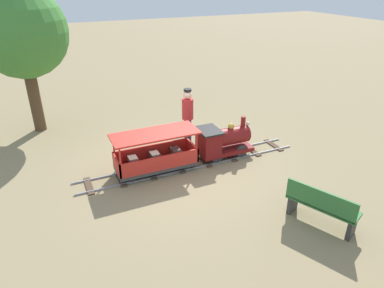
% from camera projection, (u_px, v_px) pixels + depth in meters
% --- Properties ---
extents(ground_plane, '(60.00, 60.00, 0.00)m').
position_uv_depth(ground_plane, '(179.00, 167.00, 8.52)').
color(ground_plane, '#8C7A56').
extents(track, '(0.73, 5.70, 0.04)m').
position_uv_depth(track, '(191.00, 163.00, 8.64)').
color(track, gray).
rests_on(track, ground_plane).
extents(locomotive, '(0.69, 1.45, 0.99)m').
position_uv_depth(locomotive, '(222.00, 140.00, 8.75)').
color(locomotive, maroon).
rests_on(locomotive, ground_plane).
extents(passenger_car, '(0.79, 2.00, 0.97)m').
position_uv_depth(passenger_car, '(156.00, 156.00, 8.13)').
color(passenger_car, '#3F3F3F').
rests_on(passenger_car, ground_plane).
extents(conductor_person, '(0.30, 0.30, 1.62)m').
position_uv_depth(conductor_person, '(188.00, 113.00, 9.15)').
color(conductor_person, '#282D47').
rests_on(conductor_person, ground_plane).
extents(park_bench, '(1.35, 0.90, 0.82)m').
position_uv_depth(park_bench, '(321.00, 206.00, 6.39)').
color(park_bench, '#2D6B33').
rests_on(park_bench, ground_plane).
extents(oak_tree_near, '(2.49, 2.49, 4.10)m').
position_uv_depth(oak_tree_near, '(21.00, 33.00, 9.31)').
color(oak_tree_near, '#4C3823').
rests_on(oak_tree_near, ground_plane).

